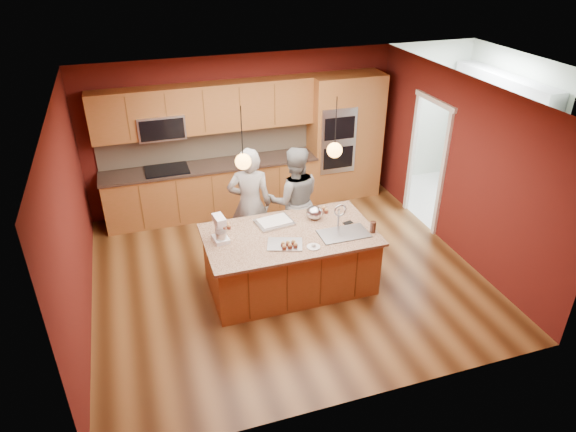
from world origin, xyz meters
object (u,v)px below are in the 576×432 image
object	(u,v)px
person_left	(250,205)
mixing_bowl	(314,213)
island	(291,259)
stand_mixer	(220,230)
person_right	(294,200)

from	to	relation	value
person_left	mixing_bowl	distance (m)	1.00
island	mixing_bowl	distance (m)	0.74
island	person_left	distance (m)	1.08
island	stand_mixer	xyz separation A→B (m)	(-0.95, 0.12, 0.57)
island	stand_mixer	distance (m)	1.11
island	stand_mixer	world-z (taller)	island
stand_mixer	person_right	bearing A→B (deg)	24.10
island	mixing_bowl	bearing A→B (deg)	33.64
person_right	stand_mixer	bearing A→B (deg)	40.62
island	person_left	xyz separation A→B (m)	(-0.35, 0.91, 0.46)
island	person_right	distance (m)	1.06
person_left	mixing_bowl	bearing A→B (deg)	154.85
stand_mixer	mixing_bowl	xyz separation A→B (m)	(1.40, 0.18, -0.06)
person_left	stand_mixer	bearing A→B (deg)	64.86
person_left	mixing_bowl	size ratio (longest dim) A/B	7.66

